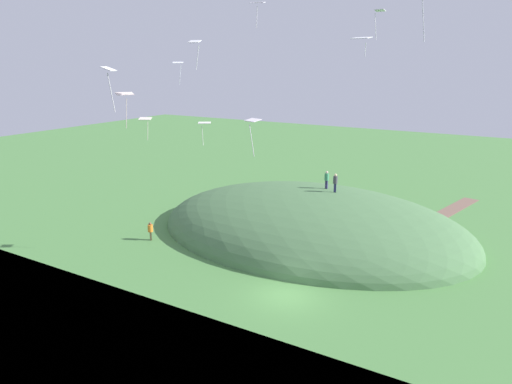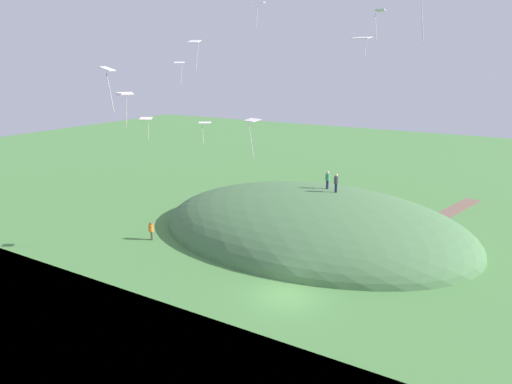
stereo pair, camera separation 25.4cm
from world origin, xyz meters
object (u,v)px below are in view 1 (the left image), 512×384
at_px(person_with_child, 335,181).
at_px(kite_10, 204,124).
at_px(kite_6, 125,96).
at_px(kite_1, 195,44).
at_px(kite_4, 253,123).
at_px(person_on_hilltop, 327,178).
at_px(kite_5, 257,4).
at_px(kite_9, 145,120).
at_px(kite_7, 362,38).
at_px(person_walking_path, 150,229).
at_px(kite_2, 379,14).
at_px(kite_8, 178,64).
at_px(kite_3, 109,73).

xyz_separation_m(person_with_child, kite_10, (-9.67, 6.43, 5.44)).
bearing_deg(kite_6, kite_10, -8.89).
distance_m(kite_1, kite_4, 5.50).
height_order(person_with_child, kite_10, kite_10).
relative_size(person_on_hilltop, kite_5, 1.01).
bearing_deg(kite_9, kite_4, -104.28).
xyz_separation_m(kite_6, kite_7, (7.95, -11.78, 3.31)).
bearing_deg(kite_5, kite_7, -71.96).
relative_size(kite_1, kite_10, 1.00).
height_order(person_with_child, kite_5, kite_5).
distance_m(kite_1, kite_7, 9.92).
distance_m(person_with_child, kite_10, 12.83).
distance_m(person_walking_path, kite_4, 16.29).
bearing_deg(kite_2, kite_9, 104.34).
xyz_separation_m(person_walking_path, kite_6, (-6.53, -4.91, 11.42)).
height_order(kite_4, kite_8, kite_8).
distance_m(kite_5, kite_7, 6.72).
relative_size(person_with_child, kite_1, 0.99).
bearing_deg(kite_9, person_on_hilltop, -40.79).
relative_size(person_with_child, kite_6, 0.76).
xyz_separation_m(person_on_hilltop, kite_9, (-11.55, 9.97, 5.63)).
bearing_deg(person_walking_path, kite_4, 20.92).
bearing_deg(kite_8, person_walking_path, -162.68).
bearing_deg(kite_10, kite_4, -121.20).
xyz_separation_m(kite_4, kite_7, (5.32, -4.42, 4.75)).
bearing_deg(person_on_hilltop, person_walking_path, -129.86).
bearing_deg(person_with_child, kite_1, 61.74).
height_order(kite_5, kite_7, kite_5).
bearing_deg(kite_5, kite_10, 83.84).
bearing_deg(person_with_child, kite_6, 49.60).
bearing_deg(kite_2, kite_1, 134.41).
relative_size(person_walking_path, kite_8, 0.77).
bearing_deg(kite_6, kite_4, -70.32).
relative_size(kite_3, kite_6, 1.00).
bearing_deg(kite_6, kite_8, 27.52).
bearing_deg(kite_4, person_walking_path, 72.37).
distance_m(kite_3, kite_8, 21.71).
distance_m(person_with_child, kite_4, 14.93).
height_order(person_on_hilltop, person_walking_path, person_on_hilltop).
distance_m(kite_4, kite_8, 18.56).
relative_size(kite_3, kite_5, 1.36).
distance_m(person_on_hilltop, person_walking_path, 15.76).
height_order(kite_3, kite_5, kite_5).
height_order(kite_2, kite_8, kite_2).
xyz_separation_m(kite_3, kite_5, (10.81, -1.62, 3.95)).
bearing_deg(kite_2, kite_4, 144.43).
distance_m(kite_3, kite_4, 8.65).
bearing_deg(kite_7, kite_5, 108.04).
xyz_separation_m(kite_2, kite_5, (-3.54, 6.57, 0.60)).
height_order(person_on_hilltop, kite_9, kite_9).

